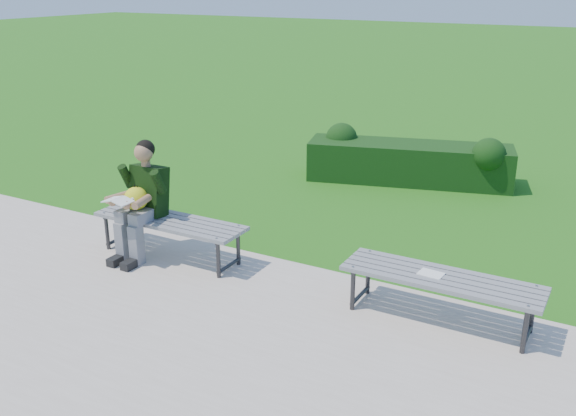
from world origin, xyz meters
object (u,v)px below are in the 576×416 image
(bench_left, at_px, (170,224))
(seated_boy, at_px, (141,197))
(bench_right, at_px, (441,282))
(hedge, at_px, (409,160))
(paper_sheet, at_px, (431,274))

(bench_left, distance_m, seated_boy, 0.43)
(bench_right, bearing_deg, seated_boy, -177.57)
(hedge, distance_m, bench_left, 4.32)
(hedge, height_order, bench_left, hedge)
(hedge, distance_m, seated_boy, 4.53)
(bench_right, bearing_deg, bench_left, -179.14)
(paper_sheet, bearing_deg, hedge, 111.37)
(bench_left, bearing_deg, hedge, 71.26)
(seated_boy, distance_m, paper_sheet, 3.28)
(hedge, bearing_deg, seated_boy, -111.95)
(bench_left, relative_size, bench_right, 1.00)
(hedge, relative_size, bench_left, 1.77)
(hedge, bearing_deg, bench_right, -67.41)
(hedge, height_order, seated_boy, seated_boy)
(hedge, height_order, bench_right, hedge)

